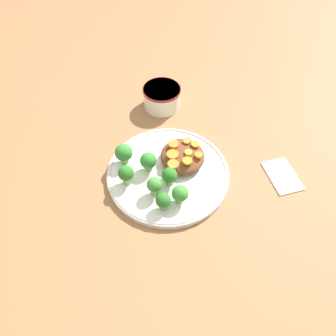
# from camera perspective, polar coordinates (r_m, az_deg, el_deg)

# --- Properties ---
(ground_plane) EXTENTS (4.00, 4.00, 0.00)m
(ground_plane) POSITION_cam_1_polar(r_m,az_deg,el_deg) (0.79, 0.00, -1.32)
(ground_plane) COLOR #8C603D
(plate) EXTENTS (0.29, 0.29, 0.02)m
(plate) POSITION_cam_1_polar(r_m,az_deg,el_deg) (0.78, 0.00, -0.90)
(plate) COLOR silver
(plate) RESTS_ON ground_plane
(dip_bowl) EXTENTS (0.11, 0.11, 0.06)m
(dip_bowl) POSITION_cam_1_polar(r_m,az_deg,el_deg) (0.94, -1.08, 12.39)
(dip_bowl) COLOR white
(dip_bowl) RESTS_ON ground_plane
(stew_mound) EXTENTS (0.11, 0.11, 0.03)m
(stew_mound) POSITION_cam_1_polar(r_m,az_deg,el_deg) (0.78, 2.54, 2.10)
(stew_mound) COLOR brown
(stew_mound) RESTS_ON plate
(broccoli_floret_0) EXTENTS (0.04, 0.04, 0.05)m
(broccoli_floret_0) POSITION_cam_1_polar(r_m,az_deg,el_deg) (0.76, -3.44, 1.20)
(broccoli_floret_0) COLOR #759E51
(broccoli_floret_0) RESTS_ON plate
(broccoli_floret_1) EXTENTS (0.04, 0.04, 0.05)m
(broccoli_floret_1) POSITION_cam_1_polar(r_m,az_deg,el_deg) (0.74, -7.31, -1.06)
(broccoli_floret_1) COLOR #7FA85B
(broccoli_floret_1) RESTS_ON plate
(broccoli_floret_2) EXTENTS (0.04, 0.04, 0.05)m
(broccoli_floret_2) POSITION_cam_1_polar(r_m,az_deg,el_deg) (0.73, 0.24, -1.39)
(broccoli_floret_2) COLOR #759E51
(broccoli_floret_2) RESTS_ON plate
(broccoli_floret_3) EXTENTS (0.03, 0.03, 0.05)m
(broccoli_floret_3) POSITION_cam_1_polar(r_m,az_deg,el_deg) (0.72, -2.39, -3.06)
(broccoli_floret_3) COLOR #759E51
(broccoli_floret_3) RESTS_ON plate
(broccoli_floret_4) EXTENTS (0.03, 0.03, 0.05)m
(broccoli_floret_4) POSITION_cam_1_polar(r_m,az_deg,el_deg) (0.69, -0.85, -5.73)
(broccoli_floret_4) COLOR #759E51
(broccoli_floret_4) RESTS_ON plate
(broccoli_floret_5) EXTENTS (0.04, 0.04, 0.05)m
(broccoli_floret_5) POSITION_cam_1_polar(r_m,az_deg,el_deg) (0.78, -7.71, 2.57)
(broccoli_floret_5) COLOR #759E51
(broccoli_floret_5) RESTS_ON plate
(broccoli_floret_6) EXTENTS (0.04, 0.04, 0.05)m
(broccoli_floret_6) POSITION_cam_1_polar(r_m,az_deg,el_deg) (0.70, 2.12, -4.53)
(broccoli_floret_6) COLOR #759E51
(broccoli_floret_6) RESTS_ON plate
(carrot_slice_0) EXTENTS (0.02, 0.02, 0.00)m
(carrot_slice_0) POSITION_cam_1_polar(r_m,az_deg,el_deg) (0.79, 3.33, 4.74)
(carrot_slice_0) COLOR orange
(carrot_slice_0) RESTS_ON stew_mound
(carrot_slice_1) EXTENTS (0.02, 0.02, 0.01)m
(carrot_slice_1) POSITION_cam_1_polar(r_m,az_deg,el_deg) (0.77, 3.59, 2.70)
(carrot_slice_1) COLOR orange
(carrot_slice_1) RESTS_ON stew_mound
(carrot_slice_2) EXTENTS (0.02, 0.02, 0.00)m
(carrot_slice_2) POSITION_cam_1_polar(r_m,az_deg,el_deg) (0.75, 3.43, 1.02)
(carrot_slice_2) COLOR orange
(carrot_slice_2) RESTS_ON stew_mound
(carrot_slice_3) EXTENTS (0.02, 0.02, 0.01)m
(carrot_slice_3) POSITION_cam_1_polar(r_m,az_deg,el_deg) (0.78, 1.00, 4.13)
(carrot_slice_3) COLOR orange
(carrot_slice_3) RESTS_ON stew_mound
(carrot_slice_4) EXTENTS (0.02, 0.02, 0.00)m
(carrot_slice_4) POSITION_cam_1_polar(r_m,az_deg,el_deg) (0.76, 5.35, 2.30)
(carrot_slice_4) COLOR orange
(carrot_slice_4) RESTS_ON stew_mound
(carrot_slice_5) EXTENTS (0.03, 0.03, 0.00)m
(carrot_slice_5) POSITION_cam_1_polar(r_m,az_deg,el_deg) (0.76, 0.82, 2.39)
(carrot_slice_5) COLOR orange
(carrot_slice_5) RESTS_ON stew_mound
(carrot_slice_6) EXTENTS (0.02, 0.02, 0.00)m
(carrot_slice_6) POSITION_cam_1_polar(r_m,az_deg,el_deg) (0.79, 4.80, 4.17)
(carrot_slice_6) COLOR orange
(carrot_slice_6) RESTS_ON stew_mound
(carrot_slice_7) EXTENTS (0.03, 0.03, 0.01)m
(carrot_slice_7) POSITION_cam_1_polar(r_m,az_deg,el_deg) (0.74, 0.90, 0.65)
(carrot_slice_7) COLOR orange
(carrot_slice_7) RESTS_ON stew_mound
(napkin) EXTENTS (0.11, 0.08, 0.01)m
(napkin) POSITION_cam_1_polar(r_m,az_deg,el_deg) (0.83, 19.32, -1.21)
(napkin) COLOR beige
(napkin) RESTS_ON ground_plane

